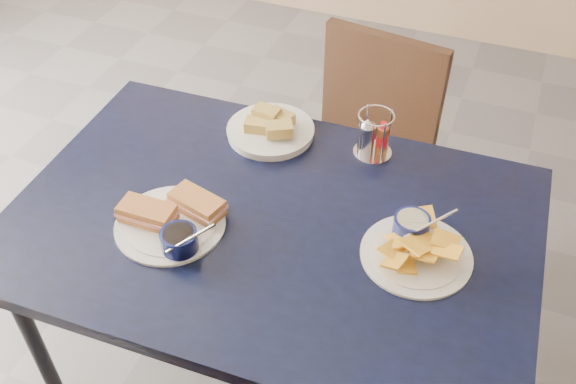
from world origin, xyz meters
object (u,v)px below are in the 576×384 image
(sandwich_plate, at_px, (173,220))
(bread_basket, at_px, (271,129))
(dining_table, at_px, (272,235))
(chair_far, at_px, (362,146))
(plantain_plate, at_px, (415,244))
(condiment_caddy, at_px, (373,137))

(sandwich_plate, relative_size, bread_basket, 1.21)
(dining_table, bearing_deg, chair_far, 84.66)
(chair_far, xyz_separation_m, sandwich_plate, (-0.28, -0.77, 0.26))
(dining_table, height_order, bread_basket, bread_basket)
(chair_far, height_order, bread_basket, chair_far)
(sandwich_plate, bearing_deg, bread_basket, 79.38)
(chair_far, distance_m, bread_basket, 0.47)
(bread_basket, bearing_deg, chair_far, 59.58)
(chair_far, relative_size, plantain_plate, 3.34)
(bread_basket, bearing_deg, condiment_caddy, 5.20)
(plantain_plate, relative_size, condiment_caddy, 1.98)
(bread_basket, height_order, condiment_caddy, condiment_caddy)
(condiment_caddy, bearing_deg, plantain_plate, -58.15)
(dining_table, relative_size, sandwich_plate, 4.46)
(bread_basket, bearing_deg, dining_table, -67.31)
(sandwich_plate, distance_m, plantain_plate, 0.60)
(dining_table, xyz_separation_m, sandwich_plate, (-0.22, -0.11, 0.08))
(chair_far, bearing_deg, plantain_plate, -64.61)
(chair_far, bearing_deg, dining_table, -95.34)
(dining_table, relative_size, chair_far, 1.51)
(dining_table, relative_size, condiment_caddy, 9.97)
(chair_far, distance_m, plantain_plate, 0.75)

